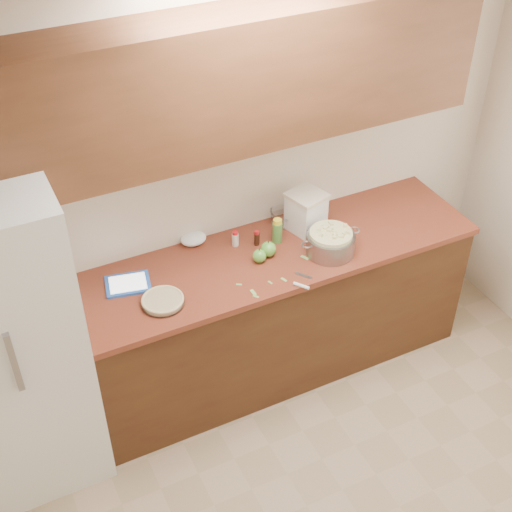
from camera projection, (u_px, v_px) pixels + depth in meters
name	position (u px, v px, depth m)	size (l,w,h in m)	color
room_shell	(426.00, 389.00, 2.82)	(3.60, 3.60, 3.60)	tan
counter_run	(260.00, 315.00, 4.38)	(2.64, 0.68, 0.92)	#462A13
upper_cabinets	(247.00, 79.00, 3.57)	(2.60, 0.34, 0.70)	brown
fridge	(8.00, 342.00, 3.58)	(0.70, 0.70, 1.80)	silver
pie	(163.00, 301.00, 3.77)	(0.23, 0.23, 0.04)	silver
colander	(330.00, 242.00, 4.09)	(0.38, 0.28, 0.14)	gray
flour_canister	(306.00, 211.00, 4.24)	(0.25, 0.25, 0.25)	white
tablet	(128.00, 284.00, 3.89)	(0.27, 0.23, 0.02)	blue
paring_knife	(302.00, 284.00, 3.89)	(0.13, 0.17, 0.02)	gray
lemon_bottle	(277.00, 231.00, 4.16)	(0.06, 0.06, 0.16)	#4C8C38
cinnamon_shaker	(235.00, 239.00, 4.15)	(0.04, 0.04, 0.10)	beige
vanilla_bottle	(257.00, 238.00, 4.16)	(0.03, 0.03, 0.09)	black
mixing_bowl	(287.00, 215.00, 4.35)	(0.21, 0.21, 0.08)	silver
paper_towel	(193.00, 239.00, 4.18)	(0.16, 0.13, 0.06)	white
apple_left	(259.00, 256.00, 4.04)	(0.08, 0.08, 0.09)	#579E35
apple_center	(268.00, 249.00, 4.08)	(0.09, 0.09, 0.10)	#579E35
peel_a	(305.00, 258.00, 4.09)	(0.05, 0.02, 0.00)	#82B256
peel_b	(253.00, 292.00, 3.85)	(0.05, 0.02, 0.00)	#82B256
peel_c	(239.00, 284.00, 3.90)	(0.03, 0.01, 0.00)	#82B256
peel_d	(256.00, 296.00, 3.82)	(0.03, 0.01, 0.00)	#82B256
peel_e	(284.00, 280.00, 3.93)	(0.04, 0.02, 0.00)	#82B256
peel_f	(270.00, 282.00, 3.91)	(0.03, 0.01, 0.00)	#82B256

